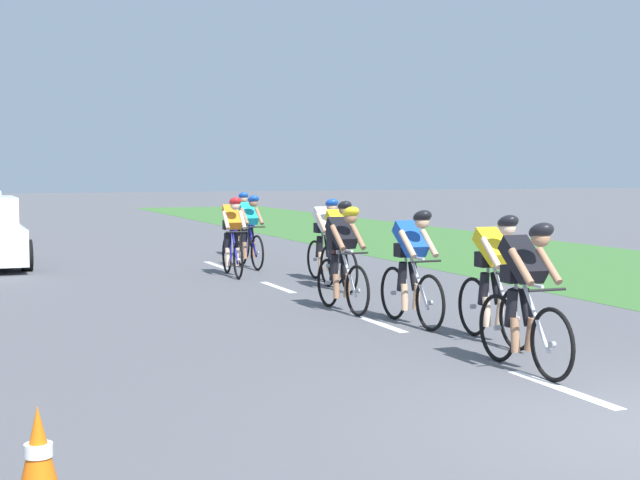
% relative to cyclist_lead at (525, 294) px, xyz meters
% --- Properties ---
extents(grass_verge, '(7.00, 60.00, 0.01)m').
position_rel_cyclist_lead_xyz_m(grass_verge, '(7.32, 11.66, -0.78)').
color(grass_verge, '#3D7033').
rests_on(grass_verge, ground).
extents(lane_markings_centre, '(0.14, 17.60, 0.01)m').
position_rel_cyclist_lead_xyz_m(lane_markings_centre, '(-0.11, 3.23, -0.78)').
color(lane_markings_centre, white).
rests_on(lane_markings_centre, ground).
extents(cyclist_lead, '(0.42, 1.72, 1.56)m').
position_rel_cyclist_lead_xyz_m(cyclist_lead, '(0.00, 0.00, 0.00)').
color(cyclist_lead, black).
rests_on(cyclist_lead, ground).
extents(cyclist_second, '(0.43, 1.72, 1.56)m').
position_rel_cyclist_lead_xyz_m(cyclist_second, '(0.56, 1.41, 0.00)').
color(cyclist_second, black).
rests_on(cyclist_second, ground).
extents(cyclist_third, '(0.42, 1.72, 1.56)m').
position_rel_cyclist_lead_xyz_m(cyclist_third, '(0.24, 2.89, 0.00)').
color(cyclist_third, black).
rests_on(cyclist_third, ground).
extents(cyclist_fourth, '(0.42, 1.72, 1.56)m').
position_rel_cyclist_lead_xyz_m(cyclist_fourth, '(-0.15, 4.27, 0.00)').
color(cyclist_fourth, black).
rests_on(cyclist_fourth, ground).
extents(cyclist_fifth, '(0.42, 1.72, 1.56)m').
position_rel_cyclist_lead_xyz_m(cyclist_fifth, '(0.74, 6.51, 0.00)').
color(cyclist_fifth, black).
rests_on(cyclist_fifth, ground).
extents(cyclist_sixth, '(0.42, 1.72, 1.56)m').
position_rel_cyclist_lead_xyz_m(cyclist_sixth, '(0.98, 7.66, 0.00)').
color(cyclist_sixth, black).
rests_on(cyclist_sixth, ground).
extents(cyclist_seventh, '(0.44, 1.72, 1.56)m').
position_rel_cyclist_lead_xyz_m(cyclist_seventh, '(-0.35, 9.14, 0.00)').
color(cyclist_seventh, black).
rests_on(cyclist_seventh, ground).
extents(cyclist_eighth, '(0.42, 1.72, 1.56)m').
position_rel_cyclist_lead_xyz_m(cyclist_eighth, '(0.38, 10.39, 0.00)').
color(cyclist_eighth, black).
rests_on(cyclist_eighth, ground).
extents(cyclist_ninth, '(0.45, 1.72, 1.56)m').
position_rel_cyclist_lead_xyz_m(cyclist_ninth, '(1.00, 12.96, 0.00)').
color(cyclist_ninth, black).
rests_on(cyclist_ninth, ground).
extents(traffic_cone_mid, '(0.36, 0.36, 0.64)m').
position_rel_cyclist_lead_xyz_m(traffic_cone_mid, '(-4.90, -2.10, -0.48)').
color(traffic_cone_mid, black).
rests_on(traffic_cone_mid, ground).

